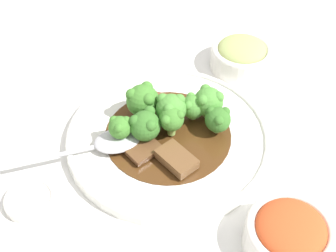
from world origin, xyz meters
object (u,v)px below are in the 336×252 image
at_px(broccoli_floret_0, 193,106).
at_px(broccoli_floret_4, 120,127).
at_px(beef_strip_1, 151,100).
at_px(broccoli_floret_6, 208,101).
at_px(broccoli_floret_2, 143,100).
at_px(beef_strip_0, 133,128).
at_px(serving_spoon, 110,142).
at_px(side_bowl_appetizer, 242,55).
at_px(sauce_dish, 30,200).
at_px(side_bowl_kimchi, 289,234).
at_px(main_plate, 168,137).
at_px(beef_strip_3, 177,159).
at_px(beef_strip_2, 144,150).
at_px(broccoli_floret_7, 218,119).
at_px(broccoli_floret_3, 171,121).
at_px(broccoli_floret_1, 171,109).
at_px(broccoli_floret_5, 145,125).

xyz_separation_m(broccoli_floret_0, broccoli_floret_4, (-0.10, -0.07, 0.00)).
height_order(beef_strip_1, broccoli_floret_6, broccoli_floret_6).
distance_m(broccoli_floret_0, broccoli_floret_2, 0.08).
xyz_separation_m(beef_strip_0, serving_spoon, (-0.02, -0.04, 0.00)).
xyz_separation_m(side_bowl_appetizer, sauce_dish, (-0.25, -0.37, -0.02)).
xyz_separation_m(side_bowl_kimchi, side_bowl_appetizer, (-0.10, 0.35, -0.00)).
bearing_deg(main_plate, broccoli_floret_6, 44.54).
distance_m(main_plate, beef_strip_0, 0.06).
bearing_deg(side_bowl_appetizer, broccoli_floret_0, -108.59).
height_order(beef_strip_3, serving_spoon, same).
xyz_separation_m(beef_strip_2, broccoli_floret_2, (-0.02, 0.08, 0.03)).
relative_size(beef_strip_0, side_bowl_kimchi, 0.52).
height_order(beef_strip_1, side_bowl_kimchi, side_bowl_kimchi).
xyz_separation_m(broccoli_floret_7, side_bowl_appetizer, (0.02, 0.19, -0.02)).
bearing_deg(broccoli_floret_7, broccoli_floret_3, -158.36).
bearing_deg(broccoli_floret_1, beef_strip_1, 137.17).
relative_size(beef_strip_1, broccoli_floret_6, 0.90).
relative_size(beef_strip_1, side_bowl_appetizer, 0.42).
xyz_separation_m(broccoli_floret_5, side_bowl_appetizer, (0.12, 0.23, -0.02)).
relative_size(side_bowl_kimchi, side_bowl_appetizer, 1.02).
bearing_deg(side_bowl_appetizer, broccoli_floret_1, -114.70).
height_order(beef_strip_1, broccoli_floret_3, broccoli_floret_3).
relative_size(broccoli_floret_1, broccoli_floret_6, 1.05).
xyz_separation_m(serving_spoon, sauce_dish, (-0.08, -0.11, -0.02)).
bearing_deg(beef_strip_2, broccoli_floret_1, 69.40).
height_order(beef_strip_1, side_bowl_appetizer, side_bowl_appetizer).
relative_size(broccoli_floret_5, side_bowl_kimchi, 0.44).
distance_m(broccoli_floret_0, broccoli_floret_1, 0.04).
bearing_deg(serving_spoon, broccoli_floret_4, 45.54).
relative_size(beef_strip_1, broccoli_floret_3, 0.93).
height_order(broccoli_floret_0, broccoli_floret_7, same).
relative_size(broccoli_floret_1, broccoli_floret_2, 0.99).
xyz_separation_m(broccoli_floret_2, broccoli_floret_4, (-0.02, -0.06, -0.00)).
xyz_separation_m(broccoli_floret_1, broccoli_floret_3, (0.01, -0.02, -0.00)).
bearing_deg(sauce_dish, broccoli_floret_4, 52.68).
distance_m(main_plate, beef_strip_2, 0.05).
distance_m(beef_strip_3, broccoli_floret_6, 0.11).
relative_size(broccoli_floret_6, serving_spoon, 0.27).
bearing_deg(side_bowl_appetizer, broccoli_floret_5, -117.17).
xyz_separation_m(beef_strip_0, beef_strip_2, (0.03, -0.04, -0.00)).
bearing_deg(main_plate, beef_strip_2, -118.84).
distance_m(beef_strip_1, broccoli_floret_0, 0.08).
distance_m(broccoli_floret_1, serving_spoon, 0.11).
distance_m(beef_strip_0, broccoli_floret_6, 0.12).
distance_m(serving_spoon, side_bowl_kimchi, 0.29).
relative_size(broccoli_floret_6, broccoli_floret_7, 1.22).
distance_m(broccoli_floret_4, side_bowl_appetizer, 0.29).
bearing_deg(beef_strip_3, beef_strip_2, 170.88).
height_order(beef_strip_2, serving_spoon, serving_spoon).
bearing_deg(broccoli_floret_5, side_bowl_kimchi, -29.64).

